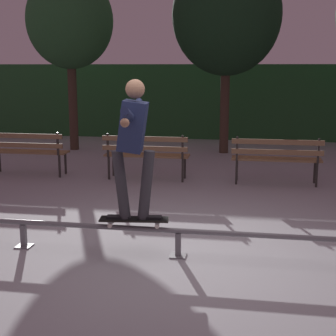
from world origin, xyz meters
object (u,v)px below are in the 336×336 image
skateboarder (133,138)px  park_bench_left_center (146,152)px  park_bench_right_center (277,156)px  tree_far_left (70,21)px  skateboard (134,220)px  park_bench_leftmost (26,148)px  grind_rail (178,234)px  tree_behind_benches (227,15)px

skateboarder → park_bench_left_center: skateboarder is taller
park_bench_right_center → tree_far_left: bearing=147.7°
skateboard → park_bench_leftmost: park_bench_leftmost is taller
park_bench_left_center → park_bench_right_center: same height
skateboard → park_bench_left_center: size_ratio=0.50×
park_bench_leftmost → tree_far_left: bearing=93.0°
grind_rail → park_bench_right_center: bearing=71.9°
park_bench_leftmost → tree_behind_benches: (3.65, 3.28, 2.74)m
park_bench_leftmost → tree_behind_benches: tree_behind_benches is taller
skateboarder → park_bench_right_center: 4.20m
skateboarder → park_bench_right_center: (1.72, 3.74, -0.80)m
grind_rail → tree_far_left: size_ratio=1.00×
grind_rail → skateboard: skateboard is taller
park_bench_right_center → tree_behind_benches: (-1.13, 3.28, 2.74)m
skateboarder → park_bench_left_center: 3.89m
skateboarder → park_bench_right_center: bearing=65.3°
tree_far_left → skateboard: bearing=-64.8°
tree_far_left → tree_behind_benches: bearing=2.4°
grind_rail → tree_far_left: tree_far_left is taller
tree_far_left → park_bench_leftmost: bearing=-87.0°
park_bench_left_center → tree_far_left: tree_far_left is taller
skateboarder → tree_far_left: 7.81m
park_bench_leftmost → tree_behind_benches: 5.63m
park_bench_leftmost → skateboard: bearing=-50.7°
grind_rail → skateboarder: bearing=180.0°
park_bench_right_center → tree_far_left: size_ratio=0.37×
park_bench_right_center → skateboarder: bearing=-114.7°
tree_far_left → park_bench_right_center: bearing=-32.3°
grind_rail → park_bench_left_center: (-1.17, 3.74, 0.28)m
skateboarder → skateboard: bearing=-173.0°
tree_behind_benches → park_bench_left_center: bearing=-111.0°
tree_far_left → park_bench_left_center: bearing=-50.7°
park_bench_right_center → tree_far_left: 6.43m
park_bench_leftmost → park_bench_left_center: bearing=0.0°
grind_rail → park_bench_leftmost: bearing=133.6°
grind_rail → park_bench_right_center: 3.95m
skateboard → skateboarder: skateboarder is taller
skateboard → park_bench_right_center: 4.12m
skateboarder → tree_behind_benches: size_ratio=0.33×
skateboarder → park_bench_left_center: size_ratio=0.97×
park_bench_left_center → tree_behind_benches: size_ratio=0.34×
skateboard → skateboarder: bearing=7.0°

